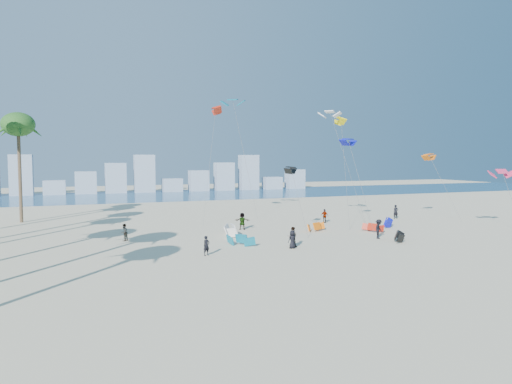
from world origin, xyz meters
name	(u,v)px	position (x,y,z in m)	size (l,w,h in m)	color
ground	(303,284)	(0.00, 0.00, 0.00)	(220.00, 220.00, 0.00)	beige
ocean	(144,196)	(0.00, 72.00, 0.01)	(220.00, 220.00, 0.00)	navy
kitesurfer_near	(206,246)	(-3.33, 10.39, 0.79)	(0.57, 0.38, 1.57)	black
kitesurfer_mid	(292,237)	(4.60, 11.29, 0.87)	(0.85, 0.66, 1.75)	gray
kitesurfers_far	(294,224)	(7.99, 18.23, 0.88)	(34.58, 13.93, 1.86)	black
grounded_kites	(317,230)	(9.58, 16.12, 0.46)	(21.50, 11.60, 1.06)	#0B6B88
flying_kites	(321,128)	(13.93, 23.56, 11.15)	(30.92, 23.57, 15.72)	black
distant_skyline	(133,179)	(-1.19, 82.00, 3.09)	(85.00, 3.00, 8.40)	#9EADBF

